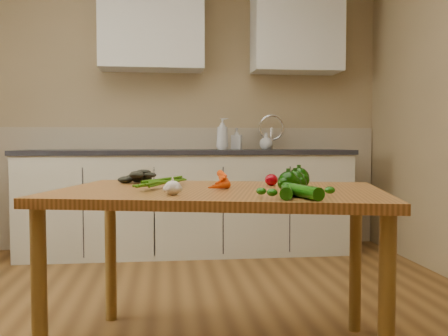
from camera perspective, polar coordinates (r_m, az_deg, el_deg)
name	(u,v)px	position (r m, az deg, el deg)	size (l,w,h in m)	color
room	(163,81)	(2.33, -7.04, 9.85)	(4.04, 5.04, 2.64)	brown
counter_run	(189,200)	(4.37, -4.05, -3.72)	(2.84, 0.64, 1.14)	beige
upper_cabinets	(221,31)	(4.60, -0.33, 15.33)	(2.15, 0.35, 0.70)	silver
table	(219,208)	(2.22, -0.53, -4.58)	(1.59, 1.22, 0.76)	#AA6B31
soap_bottle_a	(222,134)	(4.42, -0.19, 3.93)	(0.11, 0.11, 0.28)	silver
soap_bottle_b	(237,139)	(4.52, 1.45, 3.36)	(0.09, 0.09, 0.19)	silver
soap_bottle_c	(266,141)	(4.54, 4.83, 3.09)	(0.12, 0.12, 0.15)	silver
carrot_bunch	(202,180)	(2.25, -2.48, -1.41)	(0.26, 0.20, 0.07)	#EB4305
leafy_greens	(136,173)	(2.57, -10.02, -0.58)	(0.20, 0.18, 0.10)	black
garlic_bulb	(173,188)	(1.96, -5.89, -2.29)	(0.07, 0.07, 0.06)	silver
pepper_a	(295,181)	(2.14, 8.12, -1.49)	(0.09, 0.09, 0.09)	#0A3202
pepper_b	(299,179)	(2.22, 8.54, -1.20)	(0.09, 0.09, 0.09)	#0A3202
pepper_c	(288,182)	(2.06, 7.35, -1.62)	(0.09, 0.09, 0.09)	#0A3202
tomato_a	(271,180)	(2.38, 5.43, -1.36)	(0.06, 0.06, 0.06)	#8E020D
tomato_b	(289,179)	(2.34, 7.39, -1.30)	(0.07, 0.07, 0.07)	#C75604
tomato_c	(300,179)	(2.37, 8.68, -1.25)	(0.07, 0.07, 0.07)	#C75604
zucchini_a	(302,191)	(1.88, 8.86, -2.64)	(0.05, 0.05, 0.24)	#114E08
zucchini_b	(286,191)	(1.87, 7.14, -2.68)	(0.05, 0.05, 0.19)	#114E08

